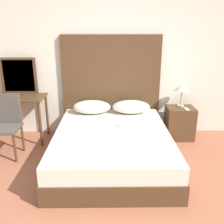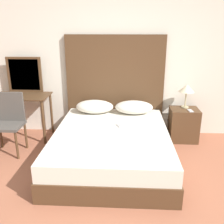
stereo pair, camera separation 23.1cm
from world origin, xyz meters
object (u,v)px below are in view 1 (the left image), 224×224
at_px(vanity_desk, 17,105).
at_px(chair, 5,121).
at_px(bed, 112,146).
at_px(nightstand, 180,123).
at_px(phone_on_nightstand, 187,109).
at_px(table_lamp, 182,88).
at_px(phone_on_bed, 119,125).

bearing_deg(vanity_desk, chair, -92.50).
xyz_separation_m(bed, vanity_desk, (-1.59, 0.74, 0.41)).
bearing_deg(bed, nightstand, 33.33).
bearing_deg(bed, chair, 171.93).
distance_m(nightstand, phone_on_nightstand, 0.31).
relative_size(nightstand, table_lamp, 1.41).
xyz_separation_m(phone_on_bed, chair, (-1.72, 0.03, 0.06)).
height_order(nightstand, phone_on_nightstand, phone_on_nightstand).
bearing_deg(phone_on_nightstand, bed, -151.42).
bearing_deg(nightstand, table_lamp, 78.86).
distance_m(phone_on_bed, vanity_desk, 1.79).
distance_m(nightstand, vanity_desk, 2.81).
bearing_deg(vanity_desk, phone_on_bed, -17.67).
bearing_deg(chair, bed, -8.07).
bearing_deg(vanity_desk, bed, -24.89).
distance_m(bed, table_lamp, 1.63).
distance_m(table_lamp, chair, 2.91).
bearing_deg(phone_on_bed, nightstand, 28.54).
bearing_deg(phone_on_bed, phone_on_nightstand, 23.12).
xyz_separation_m(table_lamp, chair, (-2.82, -0.64, -0.35)).
height_order(phone_on_bed, table_lamp, table_lamp).
distance_m(bed, nightstand, 1.43).
height_order(bed, table_lamp, table_lamp).
bearing_deg(vanity_desk, phone_on_nightstand, -0.97).
relative_size(nightstand, phone_on_nightstand, 3.65).
distance_m(phone_on_nightstand, chair, 2.91).
relative_size(bed, vanity_desk, 2.21).
height_order(phone_on_bed, phone_on_nightstand, phone_on_nightstand).
bearing_deg(nightstand, bed, -146.67).
bearing_deg(phone_on_bed, chair, 178.92).
height_order(nightstand, vanity_desk, vanity_desk).
bearing_deg(chair, nightstand, 11.25).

